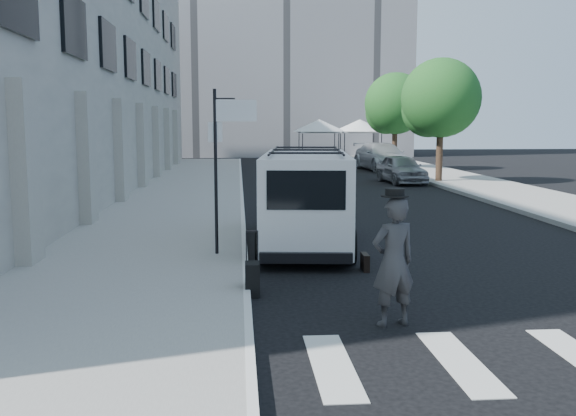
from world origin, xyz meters
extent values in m
plane|color=black|center=(0.00, 0.00, 0.00)|extent=(120.00, 120.00, 0.00)
cube|color=gray|center=(-4.25, 16.00, 0.07)|extent=(4.50, 48.00, 0.15)
cube|color=gray|center=(9.00, 20.00, 0.07)|extent=(4.00, 56.00, 0.15)
cube|color=gray|center=(-11.50, 18.00, 6.00)|extent=(10.00, 44.00, 12.00)
cube|color=slate|center=(2.00, 50.00, 12.50)|extent=(22.00, 12.00, 25.00)
cylinder|color=black|center=(-2.60, 3.20, 1.90)|extent=(0.07, 0.07, 3.50)
cube|color=white|center=(-2.60, 3.22, 2.75)|extent=(0.30, 0.03, 0.42)
cube|color=white|center=(-2.15, 3.20, 3.20)|extent=(0.85, 0.06, 0.45)
cylinder|color=black|center=(7.60, 20.00, 1.40)|extent=(0.32, 0.32, 2.80)
sphere|color=#16461B|center=(7.60, 20.00, 4.13)|extent=(3.80, 3.80, 3.80)
sphere|color=#16461B|center=(7.20, 20.60, 3.56)|extent=(2.66, 2.66, 2.66)
cylinder|color=black|center=(7.60, 29.00, 1.40)|extent=(0.32, 0.32, 2.80)
sphere|color=#16461B|center=(7.60, 29.00, 4.13)|extent=(3.80, 3.80, 3.80)
sphere|color=#16461B|center=(7.20, 29.60, 3.56)|extent=(2.66, 2.66, 2.66)
cylinder|color=black|center=(2.60, 36.60, 1.10)|extent=(0.06, 0.06, 2.20)
cylinder|color=black|center=(5.40, 36.60, 1.10)|extent=(0.06, 0.06, 2.20)
cylinder|color=black|center=(2.60, 39.40, 1.10)|extent=(0.06, 0.06, 2.20)
cylinder|color=black|center=(5.40, 39.40, 1.10)|extent=(0.06, 0.06, 2.20)
cube|color=white|center=(4.00, 38.00, 2.25)|extent=(3.00, 3.00, 0.12)
cone|color=white|center=(4.00, 38.00, 2.75)|extent=(4.00, 4.00, 0.90)
cylinder|color=black|center=(5.80, 37.10, 1.10)|extent=(0.06, 0.06, 2.20)
cylinder|color=black|center=(8.60, 37.10, 1.10)|extent=(0.06, 0.06, 2.20)
cylinder|color=black|center=(5.80, 39.90, 1.10)|extent=(0.06, 0.06, 2.20)
cylinder|color=black|center=(8.60, 39.90, 1.10)|extent=(0.06, 0.06, 2.20)
cube|color=white|center=(7.20, 38.50, 2.25)|extent=(3.00, 3.00, 0.12)
cone|color=white|center=(7.20, 38.50, 2.75)|extent=(4.00, 4.00, 0.90)
imported|color=#333235|center=(0.10, -1.51, 0.95)|extent=(0.80, 0.64, 1.90)
cube|color=black|center=(0.40, 2.00, 0.17)|extent=(0.13, 0.44, 0.34)
cube|color=black|center=(-1.90, 0.29, 0.29)|extent=(0.25, 0.40, 0.57)
cylinder|color=black|center=(-2.00, 0.47, 0.82)|extent=(0.02, 0.02, 0.54)
cylinder|color=black|center=(-1.80, 0.46, 0.82)|extent=(0.02, 0.02, 0.54)
cube|color=black|center=(-1.90, 0.47, 1.09)|extent=(0.22, 0.03, 0.03)
cube|color=silver|center=(-0.54, 4.50, 1.21)|extent=(2.46, 5.39, 2.03)
cube|color=silver|center=(-0.24, 7.33, 0.72)|extent=(1.92, 1.06, 1.06)
cube|color=black|center=(-0.81, 1.93, 1.64)|extent=(1.54, 0.24, 0.77)
cylinder|color=black|center=(-1.26, 6.42, 0.37)|extent=(0.35, 0.76, 0.73)
cylinder|color=black|center=(0.57, 6.23, 0.37)|extent=(0.35, 0.76, 0.73)
cylinder|color=black|center=(-1.63, 2.87, 0.37)|extent=(0.35, 0.76, 0.73)
cylinder|color=black|center=(0.20, 2.68, 0.37)|extent=(0.35, 0.76, 0.73)
imported|color=gray|center=(5.85, 20.42, 0.71)|extent=(1.94, 4.25, 1.41)
imported|color=#505156|center=(6.80, 28.52, 0.70)|extent=(1.92, 4.37, 1.40)
imported|color=#B1B5BA|center=(6.80, 28.87, 0.85)|extent=(3.04, 6.11, 1.71)
camera|label=1|loc=(-2.12, -10.45, 2.95)|focal=40.00mm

